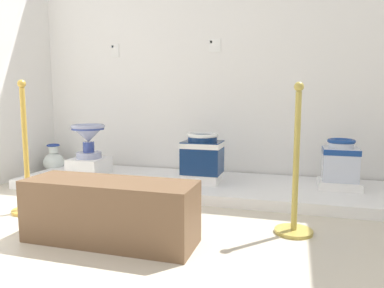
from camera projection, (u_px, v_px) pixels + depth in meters
ground_plane at (126, 264)px, 1.99m from camera, size 6.24×5.98×0.02m
wall_back at (215, 50)px, 3.92m from camera, size 4.44×0.06×2.88m
display_platform at (202, 185)px, 3.56m from camera, size 3.77×1.02×0.09m
plinth_block_leftmost at (89, 167)px, 3.81m from camera, size 0.35×0.37×0.19m
antique_toilet_leftmost at (88, 136)px, 3.77m from camera, size 0.36×0.36×0.36m
plinth_block_slender_white at (202, 178)px, 3.50m from camera, size 0.34×0.30×0.09m
antique_toilet_slender_white at (203, 152)px, 3.47m from camera, size 0.38×0.32×0.39m
plinth_block_pale_glazed at (339, 184)px, 3.25m from camera, size 0.37×0.30×0.07m
antique_toilet_pale_glazed at (340, 159)px, 3.22m from camera, size 0.31×0.25×0.38m
info_placard_first at (115, 50)px, 4.22m from camera, size 0.10×0.01×0.15m
info_placard_second at (215, 46)px, 3.88m from camera, size 0.13×0.01×0.14m
decorative_vase_companion at (54, 161)px, 4.31m from camera, size 0.25×0.25×0.36m
stanchion_post_near_left at (27, 174)px, 2.84m from camera, size 0.26×0.26×1.06m
stanchion_post_near_right at (295, 190)px, 2.39m from camera, size 0.26×0.26×1.02m
museum_bench at (110, 211)px, 2.26m from camera, size 1.11×0.36×0.40m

